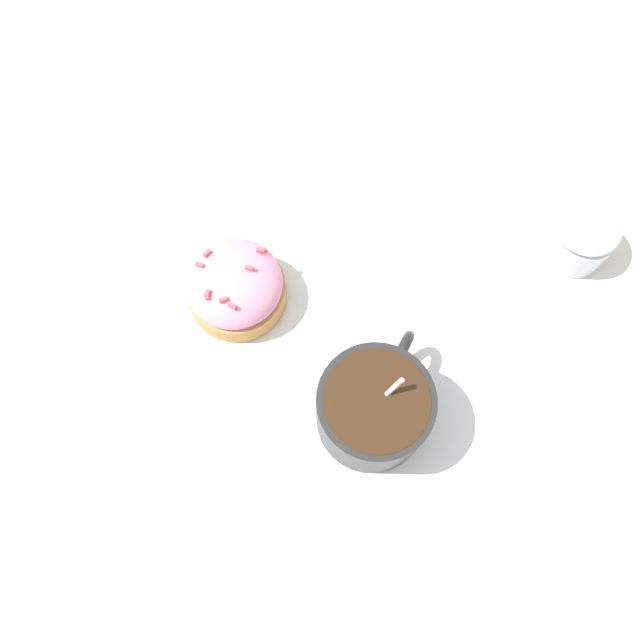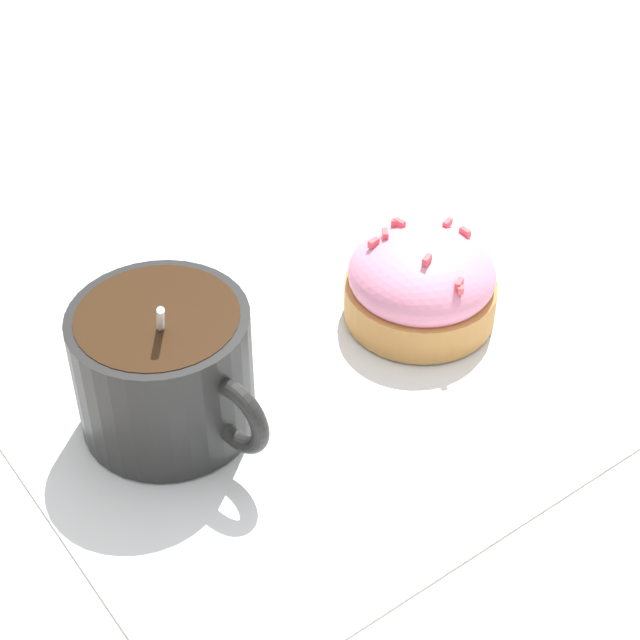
% 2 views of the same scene
% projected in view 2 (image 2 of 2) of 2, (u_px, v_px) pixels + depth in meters
% --- Properties ---
extents(ground_plane, '(3.00, 3.00, 0.00)m').
position_uv_depth(ground_plane, '(309.00, 375.00, 0.61)').
color(ground_plane, silver).
extents(paper_napkin, '(0.35, 0.32, 0.00)m').
position_uv_depth(paper_napkin, '(309.00, 373.00, 0.61)').
color(paper_napkin, white).
rests_on(paper_napkin, ground_plane).
extents(coffee_cup, '(0.09, 0.12, 0.09)m').
position_uv_depth(coffee_cup, '(165.00, 365.00, 0.55)').
color(coffee_cup, black).
rests_on(coffee_cup, paper_napkin).
extents(frosted_pastry, '(0.09, 0.09, 0.06)m').
position_uv_depth(frosted_pastry, '(421.00, 283.00, 0.63)').
color(frosted_pastry, '#C18442').
rests_on(frosted_pastry, paper_napkin).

